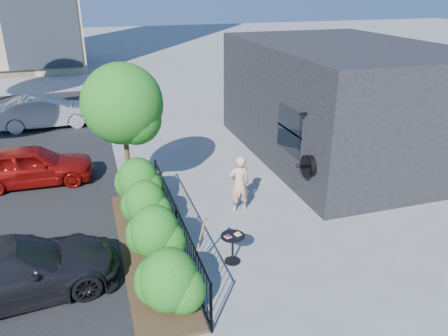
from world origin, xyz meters
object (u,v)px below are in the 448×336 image
object	(u,v)px
patio_tree	(125,109)
car_red	(32,165)
car_darkgrey	(9,271)
cafe_table	(233,244)
woman	(239,184)
car_silver	(47,112)
shovel	(198,248)

from	to	relation	value
patio_tree	car_red	size ratio (longest dim) A/B	1.07
patio_tree	car_darkgrey	world-z (taller)	patio_tree
patio_tree	car_darkgrey	distance (m)	5.04
cafe_table	car_red	xyz separation A→B (m)	(-4.66, 5.90, 0.15)
patio_tree	woman	distance (m)	3.69
car_red	car_silver	bearing A→B (deg)	0.73
cafe_table	shovel	size ratio (longest dim) A/B	0.58
shovel	car_darkgrey	distance (m)	3.80
woman	shovel	world-z (taller)	woman
shovel	car_darkgrey	size ratio (longest dim) A/B	0.30
cafe_table	woman	bearing A→B (deg)	67.38
patio_tree	woman	bearing A→B (deg)	-28.55
woman	car_red	world-z (taller)	woman
patio_tree	car_silver	size ratio (longest dim) A/B	0.94
car_darkgrey	cafe_table	bearing A→B (deg)	-99.55
cafe_table	woman	distance (m)	2.50
woman	car_darkgrey	size ratio (longest dim) A/B	0.38
shovel	car_silver	bearing A→B (deg)	107.09
patio_tree	cafe_table	world-z (taller)	patio_tree
cafe_table	shovel	xyz separation A→B (m)	(-0.82, -0.04, 0.08)
cafe_table	car_darkgrey	xyz separation A→B (m)	(-4.61, 0.18, 0.14)
woman	car_silver	distance (m)	11.26
patio_tree	cafe_table	bearing A→B (deg)	-64.54
woman	car_silver	size ratio (longest dim) A/B	0.39
cafe_table	woman	size ratio (longest dim) A/B	0.45
shovel	car_red	bearing A→B (deg)	122.91
woman	car_darkgrey	bearing A→B (deg)	20.28
car_red	car_silver	world-z (taller)	car_silver
patio_tree	car_darkgrey	bearing A→B (deg)	-128.06
patio_tree	car_silver	distance (m)	9.01
patio_tree	car_silver	world-z (taller)	patio_tree
cafe_table	car_red	distance (m)	7.52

